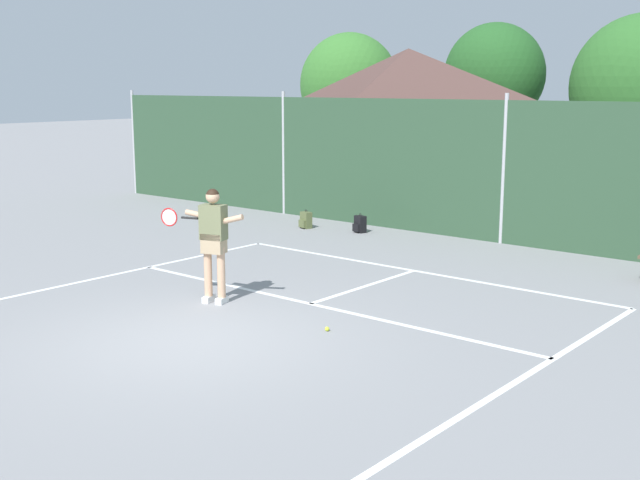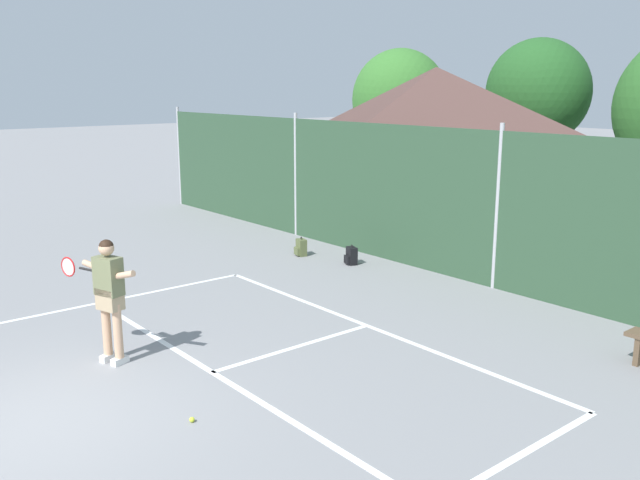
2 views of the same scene
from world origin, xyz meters
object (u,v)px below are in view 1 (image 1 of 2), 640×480
tennis_player (213,235)px  backpack_olive (306,220)px  backpack_black (360,224)px  tennis_ball (327,329)px

tennis_player → backpack_olive: (-3.30, 6.09, -0.92)m
tennis_player → backpack_black: size_ratio=4.01×
backpack_olive → backpack_black: size_ratio=1.00×
tennis_player → backpack_olive: bearing=118.5°
tennis_player → tennis_ball: 2.60m
backpack_black → backpack_olive: bearing=-164.3°
tennis_player → backpack_olive: size_ratio=4.01×
backpack_olive → backpack_black: (1.37, 0.38, 0.00)m
tennis_ball → backpack_olive: (-5.67, 6.11, 0.16)m
tennis_ball → tennis_player: bearing=179.5°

